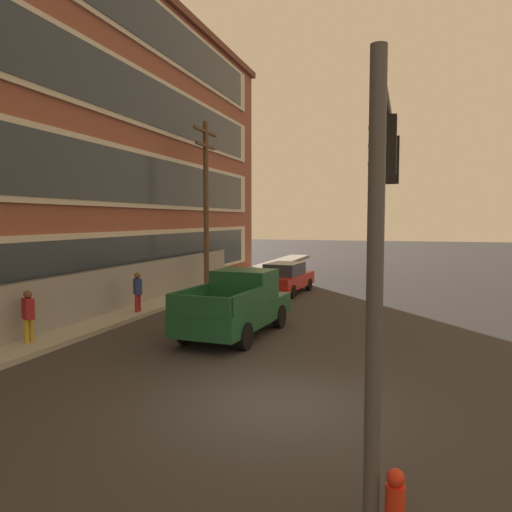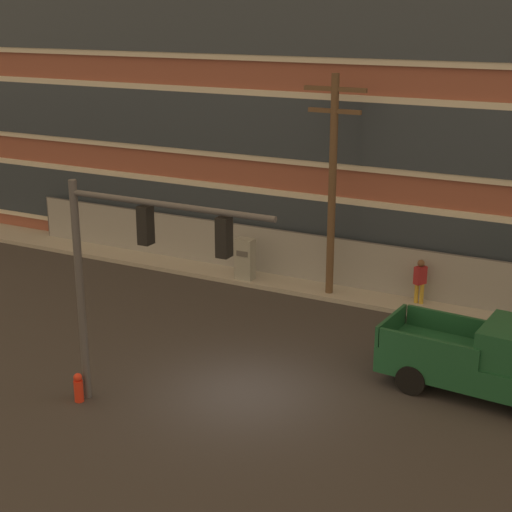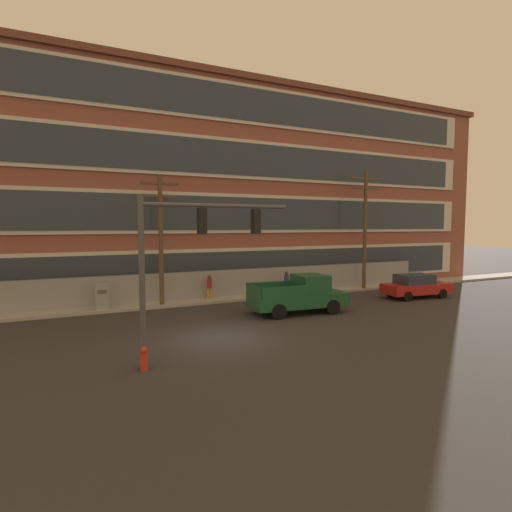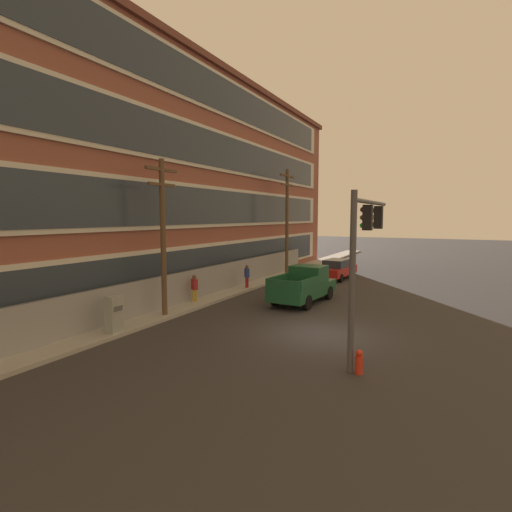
{
  "view_description": "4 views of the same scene",
  "coord_description": "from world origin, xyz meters",
  "views": [
    {
      "loc": [
        -9.5,
        -2.48,
        3.74
      ],
      "look_at": [
        4.15,
        1.72,
        2.69
      ],
      "focal_mm": 35.0,
      "sensor_mm": 36.0,
      "label": 1
    },
    {
      "loc": [
        8.87,
        -16.2,
        9.67
      ],
      "look_at": [
        -0.54,
        1.64,
        3.22
      ],
      "focal_mm": 55.0,
      "sensor_mm": 36.0,
      "label": 2
    },
    {
      "loc": [
        -5.67,
        -15.5,
        4.73
      ],
      "look_at": [
        2.58,
        1.96,
        3.26
      ],
      "focal_mm": 28.0,
      "sensor_mm": 36.0,
      "label": 3
    },
    {
      "loc": [
        -15.79,
        -5.02,
        4.94
      ],
      "look_at": [
        3.08,
        4.62,
        2.82
      ],
      "focal_mm": 28.0,
      "sensor_mm": 36.0,
      "label": 4
    }
  ],
  "objects": [
    {
      "name": "electrical_cabinet",
      "position": [
        -4.09,
        7.51,
        0.84
      ],
      "size": [
        0.65,
        0.46,
        1.68
      ],
      "color": "#939993",
      "rests_on": "ground"
    },
    {
      "name": "utility_pole_midblock",
      "position": [
        13.87,
        7.34,
        4.81
      ],
      "size": [
        2.72,
        0.26,
        8.61
      ],
      "color": "brown",
      "rests_on": "ground"
    },
    {
      "name": "sedan_red",
      "position": [
        14.86,
        3.45,
        0.8
      ],
      "size": [
        4.67,
        2.12,
        1.56
      ],
      "color": "#AD1E19",
      "rests_on": "ground"
    },
    {
      "name": "ground_plane",
      "position": [
        0.0,
        0.0,
        0.0
      ],
      "size": [
        160.0,
        160.0,
        0.0
      ],
      "primitive_type": "plane",
      "color": "#333030"
    },
    {
      "name": "fire_hydrant",
      "position": [
        -3.54,
        -2.39,
        0.38
      ],
      "size": [
        0.24,
        0.24,
        0.78
      ],
      "color": "red",
      "rests_on": "ground"
    },
    {
      "name": "sidewalk_building_side",
      "position": [
        0.0,
        8.08,
        0.08
      ],
      "size": [
        80.0,
        1.89,
        0.16
      ],
      "primitive_type": "cube",
      "color": "#9E9B93",
      "rests_on": "ground"
    },
    {
      "name": "utility_pole_near_corner",
      "position": [
        -0.82,
        7.62,
        4.2
      ],
      "size": [
        2.15,
        0.26,
        7.62
      ],
      "color": "brown",
      "rests_on": "ground"
    },
    {
      "name": "pedestrian_by_fence",
      "position": [
        2.24,
        8.06,
        0.97
      ],
      "size": [
        0.4,
        0.47,
        1.69
      ],
      "color": "#B7932D",
      "rests_on": "ground"
    },
    {
      "name": "pedestrian_near_cabinet",
      "position": [
        7.46,
        7.54,
        0.97
      ],
      "size": [
        0.45,
        0.46,
        1.69
      ],
      "color": "maroon",
      "rests_on": "ground"
    },
    {
      "name": "brick_mill_building",
      "position": [
        2.55,
        14.74,
        7.35
      ],
      "size": [
        48.92,
        12.04,
        14.68
      ],
      "color": "brown",
      "rests_on": "ground"
    },
    {
      "name": "chain_link_fence",
      "position": [
        2.58,
        8.49,
        0.97
      ],
      "size": [
        33.78,
        0.06,
        1.9
      ],
      "color": "gray",
      "rests_on": "ground"
    },
    {
      "name": "traffic_signal_mast",
      "position": [
        -1.89,
        -2.1,
        4.08
      ],
      "size": [
        5.5,
        0.43,
        5.74
      ],
      "color": "#4C4C51",
      "rests_on": "ground"
    },
    {
      "name": "pickup_truck_dark_green",
      "position": [
        5.63,
        2.8,
        0.96
      ],
      "size": [
        5.44,
        2.44,
        2.06
      ],
      "color": "#194C2D",
      "rests_on": "ground"
    }
  ]
}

